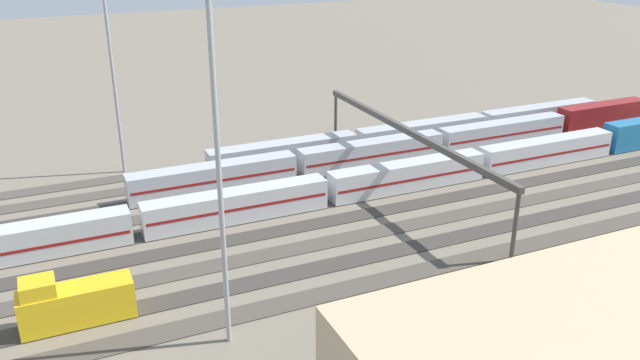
{
  "coord_description": "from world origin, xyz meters",
  "views": [
    {
      "loc": [
        38.35,
        70.41,
        34.55
      ],
      "look_at": [
        5.66,
        -2.28,
        2.5
      ],
      "focal_mm": 36.64,
      "sensor_mm": 36.0,
      "label": 1
    }
  ],
  "objects_px": {
    "train_on_track_2": "(428,144)",
    "light_mast_0": "(110,49)",
    "signal_gantry": "(408,135)",
    "light_mast_1": "(216,128)",
    "train_on_track_1": "(422,134)",
    "train_on_track_4": "(394,177)",
    "train_on_track_7": "(74,303)"
  },
  "relations": [
    {
      "from": "train_on_track_2",
      "to": "light_mast_0",
      "type": "distance_m",
      "value": 48.56
    },
    {
      "from": "signal_gantry",
      "to": "light_mast_1",
      "type": "bearing_deg",
      "value": 36.07
    },
    {
      "from": "train_on_track_2",
      "to": "light_mast_1",
      "type": "distance_m",
      "value": 56.45
    },
    {
      "from": "train_on_track_1",
      "to": "train_on_track_4",
      "type": "distance_m",
      "value": 20.58
    },
    {
      "from": "train_on_track_7",
      "to": "light_mast_0",
      "type": "relative_size",
      "value": 0.35
    },
    {
      "from": "train_on_track_4",
      "to": "light_mast_1",
      "type": "height_order",
      "value": "light_mast_1"
    },
    {
      "from": "train_on_track_4",
      "to": "light_mast_1",
      "type": "xyz_separation_m",
      "value": [
        30.18,
        23.31,
        17.45
      ]
    },
    {
      "from": "train_on_track_7",
      "to": "light_mast_0",
      "type": "height_order",
      "value": "light_mast_0"
    },
    {
      "from": "train_on_track_4",
      "to": "train_on_track_2",
      "type": "height_order",
      "value": "same"
    },
    {
      "from": "train_on_track_4",
      "to": "light_mast_1",
      "type": "distance_m",
      "value": 41.94
    },
    {
      "from": "train_on_track_2",
      "to": "light_mast_1",
      "type": "relative_size",
      "value": 2.9
    },
    {
      "from": "light_mast_0",
      "to": "signal_gantry",
      "type": "height_order",
      "value": "light_mast_0"
    },
    {
      "from": "train_on_track_1",
      "to": "light_mast_0",
      "type": "bearing_deg",
      "value": -9.47
    },
    {
      "from": "train_on_track_1",
      "to": "train_on_track_2",
      "type": "xyz_separation_m",
      "value": [
        2.15,
        5.0,
        0.07
      ]
    },
    {
      "from": "train_on_track_7",
      "to": "light_mast_1",
      "type": "xyz_separation_m",
      "value": [
        -12.01,
        8.31,
        17.36
      ]
    },
    {
      "from": "train_on_track_4",
      "to": "light_mast_0",
      "type": "xyz_separation_m",
      "value": [
        32.16,
        -22.71,
        15.88
      ]
    },
    {
      "from": "train_on_track_1",
      "to": "light_mast_1",
      "type": "xyz_separation_m",
      "value": [
        44.26,
        38.31,
        17.5
      ]
    },
    {
      "from": "train_on_track_7",
      "to": "signal_gantry",
      "type": "distance_m",
      "value": 46.85
    },
    {
      "from": "train_on_track_4",
      "to": "train_on_track_7",
      "type": "bearing_deg",
      "value": 19.57
    },
    {
      "from": "light_mast_0",
      "to": "train_on_track_4",
      "type": "bearing_deg",
      "value": 144.77
    },
    {
      "from": "train_on_track_2",
      "to": "signal_gantry",
      "type": "distance_m",
      "value": 15.32
    },
    {
      "from": "train_on_track_7",
      "to": "train_on_track_2",
      "type": "bearing_deg",
      "value": -155.21
    },
    {
      "from": "train_on_track_1",
      "to": "light_mast_0",
      "type": "relative_size",
      "value": 2.52
    },
    {
      "from": "light_mast_0",
      "to": "train_on_track_7",
      "type": "bearing_deg",
      "value": 75.11
    },
    {
      "from": "train_on_track_1",
      "to": "signal_gantry",
      "type": "xyz_separation_m",
      "value": [
        12.26,
        15.0,
        5.78
      ]
    },
    {
      "from": "train_on_track_2",
      "to": "light_mast_1",
      "type": "height_order",
      "value": "light_mast_1"
    },
    {
      "from": "signal_gantry",
      "to": "light_mast_0",
      "type": "bearing_deg",
      "value": -33.75
    },
    {
      "from": "train_on_track_7",
      "to": "light_mast_1",
      "type": "relative_size",
      "value": 0.32
    },
    {
      "from": "light_mast_0",
      "to": "signal_gantry",
      "type": "distance_m",
      "value": 42.12
    },
    {
      "from": "light_mast_1",
      "to": "train_on_track_7",
      "type": "bearing_deg",
      "value": -34.67
    },
    {
      "from": "train_on_track_2",
      "to": "light_mast_0",
      "type": "xyz_separation_m",
      "value": [
        44.1,
        -12.71,
        15.86
      ]
    },
    {
      "from": "light_mast_1",
      "to": "train_on_track_2",
      "type": "bearing_deg",
      "value": -141.66
    }
  ]
}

